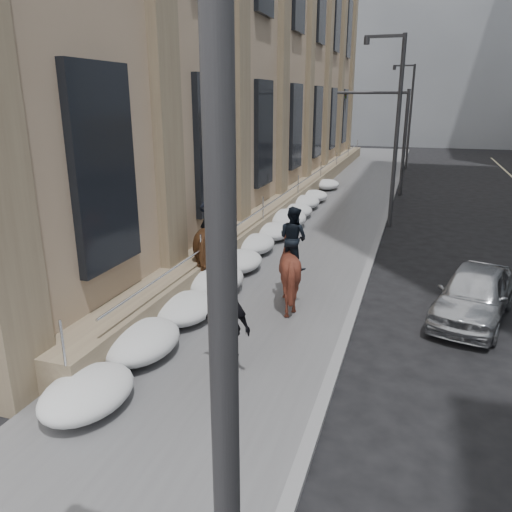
% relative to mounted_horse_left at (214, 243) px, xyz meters
% --- Properties ---
extents(ground, '(140.00, 140.00, 0.00)m').
position_rel_mounted_horse_left_xyz_m(ground, '(1.82, -5.02, -1.27)').
color(ground, black).
rests_on(ground, ground).
extents(sidewalk, '(5.00, 80.00, 0.12)m').
position_rel_mounted_horse_left_xyz_m(sidewalk, '(1.82, 4.98, -1.21)').
color(sidewalk, '#515053').
rests_on(sidewalk, ground).
extents(curb, '(0.24, 80.00, 0.12)m').
position_rel_mounted_horse_left_xyz_m(curb, '(4.44, 4.98, -1.21)').
color(curb, slate).
rests_on(curb, ground).
extents(limestone_building, '(6.10, 44.00, 18.00)m').
position_rel_mounted_horse_left_xyz_m(limestone_building, '(-3.44, 14.94, 7.63)').
color(limestone_building, '#9F8468').
rests_on(limestone_building, ground).
extents(bg_building_mid, '(30.00, 12.00, 28.00)m').
position_rel_mounted_horse_left_xyz_m(bg_building_mid, '(5.82, 54.98, 12.73)').
color(bg_building_mid, slate).
rests_on(bg_building_mid, ground).
extents(bg_building_far, '(24.00, 12.00, 20.00)m').
position_rel_mounted_horse_left_xyz_m(bg_building_far, '(-4.18, 66.98, 8.73)').
color(bg_building_far, gray).
rests_on(bg_building_far, ground).
extents(streetlight_near, '(1.71, 0.24, 8.00)m').
position_rel_mounted_horse_left_xyz_m(streetlight_near, '(4.56, -11.02, 3.31)').
color(streetlight_near, '#2D2D30').
rests_on(streetlight_near, ground).
extents(streetlight_mid, '(1.71, 0.24, 8.00)m').
position_rel_mounted_horse_left_xyz_m(streetlight_mid, '(4.56, 8.98, 3.31)').
color(streetlight_mid, '#2D2D30').
rests_on(streetlight_mid, ground).
extents(streetlight_far, '(1.71, 0.24, 8.00)m').
position_rel_mounted_horse_left_xyz_m(streetlight_far, '(4.56, 28.98, 3.31)').
color(streetlight_far, '#2D2D30').
rests_on(streetlight_far, ground).
extents(traffic_signal, '(4.10, 0.22, 6.00)m').
position_rel_mounted_horse_left_xyz_m(traffic_signal, '(3.89, 16.98, 2.73)').
color(traffic_signal, '#2D2D30').
rests_on(traffic_signal, ground).
extents(snow_bank, '(1.70, 18.10, 0.76)m').
position_rel_mounted_horse_left_xyz_m(snow_bank, '(0.40, 3.09, -0.80)').
color(snow_bank, silver).
rests_on(snow_bank, sidewalk).
extents(mounted_horse_left, '(1.95, 2.85, 2.76)m').
position_rel_mounted_horse_left_xyz_m(mounted_horse_left, '(0.00, 0.00, 0.00)').
color(mounted_horse_left, '#432714').
rests_on(mounted_horse_left, sidewalk).
extents(mounted_horse_right, '(2.20, 2.30, 2.65)m').
position_rel_mounted_horse_left_xyz_m(mounted_horse_right, '(2.65, -1.12, -0.05)').
color(mounted_horse_right, '#451D13').
rests_on(mounted_horse_right, sidewalk).
extents(pedestrian, '(1.25, 0.86, 1.98)m').
position_rel_mounted_horse_left_xyz_m(pedestrian, '(2.33, -4.93, -0.16)').
color(pedestrian, black).
rests_on(pedestrian, sidewalk).
extents(car_silver, '(2.60, 4.33, 1.38)m').
position_rel_mounted_horse_left_xyz_m(car_silver, '(7.39, -0.45, -0.58)').
color(car_silver, '#A4A7AC').
rests_on(car_silver, ground).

